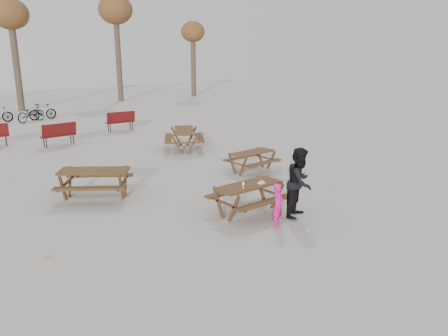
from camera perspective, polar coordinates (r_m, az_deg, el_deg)
ground at (r=11.46m, az=3.17°, el=-5.85°), size 80.00×80.00×0.00m
main_picnic_table at (r=11.26m, az=3.22°, el=-3.07°), size 1.80×1.45×0.78m
food_tray at (r=11.30m, az=4.92°, el=-1.95°), size 0.18×0.11×0.03m
bread_roll at (r=11.29m, az=4.92°, el=-1.74°), size 0.14×0.06×0.05m
soda_bottle at (r=10.86m, az=2.54°, el=-2.31°), size 0.07×0.07×0.17m
child at (r=10.45m, az=7.08°, el=-4.88°), size 0.46×0.38×1.09m
adult at (r=11.12m, az=9.89°, el=-1.86°), size 1.06×0.96×1.79m
picnic_table_east at (r=15.20m, az=3.66°, el=0.85°), size 1.66×1.35×0.70m
picnic_table_north at (r=12.98m, az=-16.50°, el=-1.99°), size 2.48×2.40×0.83m
picnic_table_far at (r=18.57m, az=-5.20°, el=3.73°), size 2.46×2.58×0.87m
park_bench_row at (r=21.18m, az=-24.03°, el=4.12°), size 10.49×2.25×1.03m
tree_row at (r=34.08m, az=-26.55°, el=17.20°), size 32.17×3.52×8.26m
fallen_leaves at (r=13.58m, az=-2.36°, el=-2.42°), size 11.00×11.00×0.01m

